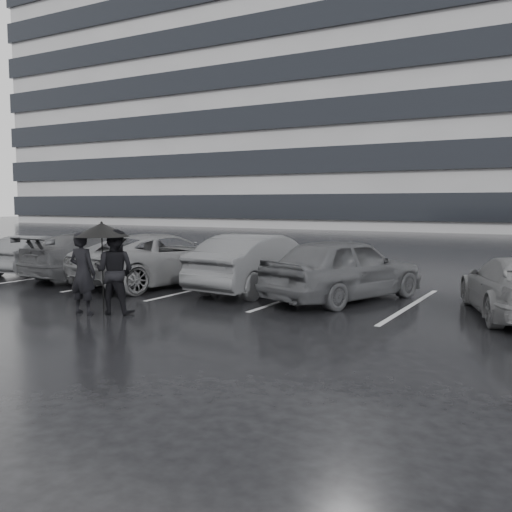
{
  "coord_description": "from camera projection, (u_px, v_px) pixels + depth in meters",
  "views": [
    {
      "loc": [
        6.57,
        -10.25,
        2.3
      ],
      "look_at": [
        0.24,
        1.0,
        1.1
      ],
      "focal_mm": 40.0,
      "sensor_mm": 36.0,
      "label": 1
    }
  ],
  "objects": [
    {
      "name": "ground",
      "position": [
        224.0,
        310.0,
        12.31
      ],
      "size": [
        160.0,
        160.0,
        0.0
      ],
      "primitive_type": "plane",
      "color": "black",
      "rests_on": "ground"
    },
    {
      "name": "office_building",
      "position": [
        289.0,
        95.0,
        63.38
      ],
      "size": [
        61.0,
        26.0,
        29.0
      ],
      "color": "gray",
      "rests_on": "ground"
    },
    {
      "name": "car_main",
      "position": [
        344.0,
        269.0,
        13.46
      ],
      "size": [
        3.13,
        4.78,
        1.51
      ],
      "primitive_type": "imported",
      "rotation": [
        0.0,
        0.0,
        2.81
      ],
      "color": "black",
      "rests_on": "ground"
    },
    {
      "name": "car_west_a",
      "position": [
        260.0,
        263.0,
        14.89
      ],
      "size": [
        1.97,
        4.66,
        1.5
      ],
      "primitive_type": "imported",
      "rotation": [
        0.0,
        0.0,
        3.06
      ],
      "color": "#2B2B2E",
      "rests_on": "ground"
    },
    {
      "name": "car_west_b",
      "position": [
        162.0,
        259.0,
        16.14
      ],
      "size": [
        3.34,
        5.56,
        1.45
      ],
      "primitive_type": "imported",
      "rotation": [
        0.0,
        0.0,
        2.95
      ],
      "color": "#4A4A4C",
      "rests_on": "ground"
    },
    {
      "name": "car_west_c",
      "position": [
        99.0,
        255.0,
        17.44
      ],
      "size": [
        2.52,
        5.03,
        1.4
      ],
      "primitive_type": "imported",
      "rotation": [
        0.0,
        0.0,
        3.02
      ],
      "color": "black",
      "rests_on": "ground"
    },
    {
      "name": "car_west_d",
      "position": [
        36.0,
        254.0,
        18.9
      ],
      "size": [
        2.03,
        3.91,
        1.23
      ],
      "primitive_type": "imported",
      "rotation": [
        0.0,
        0.0,
        3.35
      ],
      "color": "#2B2B2E",
      "rests_on": "ground"
    },
    {
      "name": "pedestrian_left",
      "position": [
        83.0,
        273.0,
        11.8
      ],
      "size": [
        0.66,
        0.46,
        1.71
      ],
      "primitive_type": "imported",
      "rotation": [
        0.0,
        0.0,
        3.23
      ],
      "color": "black",
      "rests_on": "ground"
    },
    {
      "name": "pedestrian_right",
      "position": [
        115.0,
        272.0,
        11.84
      ],
      "size": [
        1.0,
        0.87,
        1.76
      ],
      "primitive_type": "imported",
      "rotation": [
        0.0,
        0.0,
        3.41
      ],
      "color": "black",
      "rests_on": "ground"
    },
    {
      "name": "umbrella",
      "position": [
        102.0,
        230.0,
        11.78
      ],
      "size": [
        1.13,
        1.13,
        1.92
      ],
      "color": "black",
      "rests_on": "ground"
    },
    {
      "name": "stall_stripes",
      "position": [
        249.0,
        291.0,
        14.87
      ],
      "size": [
        19.72,
        5.0,
        0.0
      ],
      "color": "#AEAEB0",
      "rests_on": "ground"
    }
  ]
}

